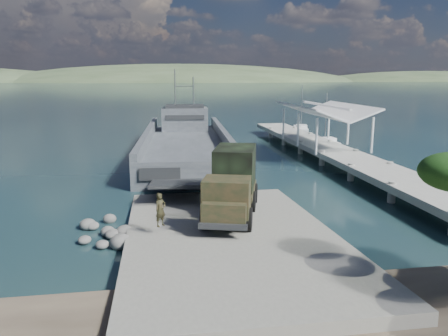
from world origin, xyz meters
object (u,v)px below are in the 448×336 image
(military_truck, at_px, (232,183))
(soldier, at_px, (161,218))
(sailboat_near, at_px, (325,143))
(landing_craft, at_px, (186,149))
(pier, at_px, (328,143))
(sailboat_far, at_px, (301,130))

(military_truck, relative_size, soldier, 4.79)
(military_truck, xyz_separation_m, sailboat_near, (15.37, 24.87, -1.91))
(landing_craft, height_order, sailboat_near, landing_craft)
(pier, distance_m, military_truck, 20.96)
(military_truck, xyz_separation_m, soldier, (-3.97, -2.62, -0.92))
(military_truck, bearing_deg, sailboat_far, 82.18)
(landing_craft, bearing_deg, soldier, -93.63)
(soldier, relative_size, sailboat_far, 0.24)
(sailboat_far, bearing_deg, pier, -88.15)
(landing_craft, bearing_deg, sailboat_far, 46.53)
(sailboat_far, bearing_deg, military_truck, -100.42)
(military_truck, xyz_separation_m, sailboat_far, (16.58, 37.17, -1.87))
(landing_craft, xyz_separation_m, sailboat_near, (16.48, 4.29, -0.44))
(pier, relative_size, military_truck, 5.59)
(landing_craft, height_order, military_truck, landing_craft)
(military_truck, bearing_deg, landing_craft, 109.32)
(soldier, distance_m, sailboat_far, 44.79)
(sailboat_near, bearing_deg, landing_craft, -169.05)
(landing_craft, bearing_deg, pier, -11.85)
(pier, distance_m, sailboat_far, 20.73)
(pier, xyz_separation_m, sailboat_far, (4.22, 20.26, -1.23))
(sailboat_near, bearing_deg, military_truck, -125.34)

